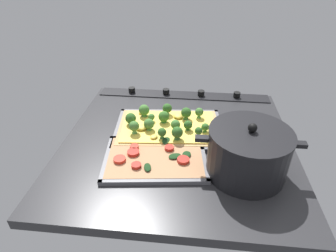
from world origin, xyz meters
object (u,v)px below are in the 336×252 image
at_px(veggie_pizza_back, 155,157).
at_px(baking_tray_back, 155,159).
at_px(baking_tray_front, 169,129).
at_px(broccoli_pizza, 167,125).
at_px(cooking_pot, 248,152).

bearing_deg(veggie_pizza_back, baking_tray_back, -169.09).
height_order(baking_tray_front, broccoli_pizza, broccoli_pizza).
distance_m(baking_tray_front, baking_tray_back, 0.16).
relative_size(baking_tray_back, cooking_pot, 1.12).
distance_m(baking_tray_front, veggie_pizza_back, 0.17).
distance_m(baking_tray_back, veggie_pizza_back, 0.01).
xyz_separation_m(baking_tray_front, baking_tray_back, (0.02, 0.16, 0.00)).
bearing_deg(baking_tray_back, baking_tray_front, -98.35).
height_order(baking_tray_back, cooking_pot, cooking_pot).
xyz_separation_m(veggie_pizza_back, cooking_pot, (-0.26, 0.03, 0.06)).
relative_size(broccoli_pizza, baking_tray_back, 1.11).
xyz_separation_m(baking_tray_back, cooking_pot, (-0.26, 0.03, 0.06)).
xyz_separation_m(baking_tray_back, veggie_pizza_back, (0.00, 0.00, 0.01)).
relative_size(baking_tray_front, broccoli_pizza, 1.07).
bearing_deg(baking_tray_back, broccoli_pizza, -96.11).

